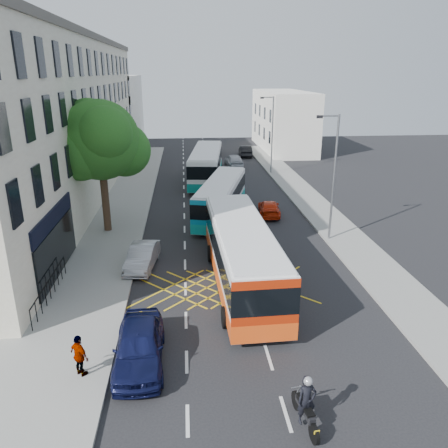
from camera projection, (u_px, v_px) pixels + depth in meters
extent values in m
plane|color=black|center=(269.00, 357.00, 17.06)|extent=(120.00, 120.00, 0.00)
cube|color=gray|center=(108.00, 231.00, 30.40)|extent=(5.00, 70.00, 0.15)
cube|color=gray|center=(332.00, 224.00, 31.77)|extent=(3.00, 70.00, 0.15)
cube|color=beige|center=(53.00, 123.00, 36.74)|extent=(8.00, 45.00, 13.00)
cube|color=#59544C|center=(42.00, 36.00, 34.51)|extent=(8.30, 45.00, 0.50)
cube|color=black|center=(53.00, 218.00, 22.60)|extent=(0.12, 7.00, 0.90)
cube|color=black|center=(57.00, 250.00, 23.20)|extent=(0.12, 7.00, 2.60)
cube|color=silver|center=(110.00, 110.00, 65.91)|extent=(8.00, 20.00, 10.00)
cube|color=silver|center=(283.00, 121.00, 61.79)|extent=(6.00, 18.00, 8.00)
cylinder|color=#382619|center=(105.00, 199.00, 29.65)|extent=(0.50, 0.50, 4.40)
sphere|color=#185418|center=(100.00, 140.00, 28.33)|extent=(5.20, 5.20, 5.20)
sphere|color=#185418|center=(124.00, 150.00, 29.47)|extent=(3.60, 3.60, 3.60)
sphere|color=#185418|center=(80.00, 151.00, 27.86)|extent=(3.80, 3.80, 3.80)
sphere|color=#185418|center=(105.00, 133.00, 26.96)|extent=(3.40, 3.40, 3.40)
sphere|color=#185418|center=(89.00, 123.00, 28.97)|extent=(3.20, 3.20, 3.20)
cylinder|color=slate|center=(334.00, 179.00, 27.50)|extent=(0.14, 0.14, 8.00)
cylinder|color=slate|center=(329.00, 116.00, 26.16)|extent=(1.20, 0.10, 0.10)
cube|color=black|center=(320.00, 117.00, 26.13)|extent=(0.35, 0.15, 0.18)
cylinder|color=slate|center=(272.00, 135.00, 46.30)|extent=(0.14, 0.14, 8.00)
cylinder|color=slate|center=(268.00, 97.00, 44.96)|extent=(1.20, 0.10, 0.10)
cube|color=black|center=(262.00, 98.00, 44.93)|extent=(0.35, 0.15, 0.18)
cube|color=silver|center=(242.00, 253.00, 22.33)|extent=(3.00, 11.72, 2.81)
cube|color=silver|center=(242.00, 226.00, 21.85)|extent=(2.78, 11.48, 0.13)
cube|color=black|center=(242.00, 246.00, 22.20)|extent=(3.06, 11.79, 1.16)
cube|color=#EA4B13|center=(241.00, 270.00, 22.65)|extent=(3.05, 11.77, 0.79)
cube|color=#AD2409|center=(265.00, 311.00, 16.89)|extent=(2.69, 0.18, 2.65)
cube|color=#FF0C0C|center=(238.00, 329.00, 17.01)|extent=(0.25, 0.07, 0.25)
cube|color=#FF0C0C|center=(291.00, 326.00, 17.25)|extent=(0.25, 0.07, 0.25)
cylinder|color=black|center=(210.00, 253.00, 25.58)|extent=(0.33, 0.96, 0.95)
cylinder|color=black|center=(255.00, 251.00, 25.89)|extent=(0.33, 0.96, 0.95)
cylinder|color=black|center=(225.00, 317.00, 18.94)|extent=(0.33, 0.96, 0.95)
cylinder|color=black|center=(285.00, 313.00, 19.24)|extent=(0.33, 0.96, 0.95)
cube|color=silver|center=(221.00, 197.00, 33.10)|extent=(4.84, 10.37, 2.44)
cube|color=silver|center=(221.00, 181.00, 32.68)|extent=(4.61, 10.13, 0.11)
cube|color=black|center=(221.00, 193.00, 32.99)|extent=(4.91, 10.45, 1.01)
cube|color=#0C9B93|center=(221.00, 208.00, 33.38)|extent=(4.90, 10.43, 0.69)
cube|color=#0D85A8|center=(208.00, 218.00, 28.42)|extent=(2.29, 0.70, 2.30)
cube|color=#FF0C0C|center=(194.00, 226.00, 28.76)|extent=(0.26, 0.12, 0.25)
cube|color=#FF0C0C|center=(221.00, 228.00, 28.47)|extent=(0.26, 0.12, 0.25)
cylinder|color=black|center=(213.00, 201.00, 36.23)|extent=(0.46, 0.87, 0.83)
cylinder|color=black|center=(241.00, 202.00, 35.86)|extent=(0.46, 0.87, 0.83)
cylinder|color=black|center=(197.00, 225.00, 30.49)|extent=(0.46, 0.87, 0.83)
cylinder|color=black|center=(229.00, 227.00, 30.12)|extent=(0.46, 0.87, 0.83)
cube|color=silver|center=(206.00, 164.00, 43.67)|extent=(4.00, 11.86, 2.80)
cube|color=silver|center=(206.00, 150.00, 43.19)|extent=(3.76, 11.60, 0.13)
cube|color=black|center=(206.00, 160.00, 43.54)|extent=(4.06, 11.92, 1.16)
cube|color=#0C9587|center=(206.00, 174.00, 43.99)|extent=(4.05, 11.91, 0.79)
cube|color=white|center=(202.00, 177.00, 38.21)|extent=(2.68, 0.42, 2.64)
cube|color=#FF0C0C|center=(190.00, 186.00, 38.47)|extent=(0.26, 0.09, 0.25)
cube|color=#FF0C0C|center=(214.00, 186.00, 38.41)|extent=(0.26, 0.09, 0.25)
cylinder|color=black|center=(196.00, 170.00, 47.12)|extent=(0.41, 0.98, 0.95)
cylinder|color=black|center=(221.00, 170.00, 47.06)|extent=(0.41, 0.98, 0.95)
cylinder|color=black|center=(190.00, 187.00, 40.44)|extent=(0.41, 0.98, 0.95)
cylinder|color=black|center=(218.00, 187.00, 40.38)|extent=(0.41, 0.98, 0.95)
cylinder|color=black|center=(314.00, 434.00, 13.05)|extent=(0.19, 0.63, 0.62)
cylinder|color=black|center=(296.00, 400.00, 14.38)|extent=(0.19, 0.63, 0.62)
cube|color=black|center=(305.00, 409.00, 13.62)|extent=(0.36, 1.18, 0.21)
cube|color=black|center=(303.00, 399.00, 13.79)|extent=(0.32, 0.46, 0.19)
cube|color=black|center=(309.00, 411.00, 13.36)|extent=(0.31, 0.51, 0.10)
cylinder|color=slate|center=(297.00, 392.00, 14.22)|extent=(0.11, 0.42, 0.81)
cylinder|color=slate|center=(300.00, 387.00, 13.97)|extent=(0.58, 0.11, 0.04)
cube|color=gold|center=(317.00, 432.00, 12.83)|extent=(0.17, 0.04, 0.13)
imported|color=black|center=(307.00, 400.00, 13.45)|extent=(0.65, 0.47, 1.66)
sphere|color=#99999E|center=(308.00, 381.00, 13.22)|extent=(0.29, 0.29, 0.29)
imported|color=#0E1238|center=(139.00, 346.00, 16.48)|extent=(1.96, 4.60, 1.55)
imported|color=#9EA1A5|center=(142.00, 257.00, 24.71)|extent=(1.90, 4.09, 1.30)
imported|color=red|center=(269.00, 208.00, 33.79)|extent=(2.05, 4.05, 1.13)
imported|color=#46494F|center=(211.00, 148.00, 59.17)|extent=(2.89, 5.59, 1.51)
imported|color=#B5B7BD|center=(234.00, 160.00, 51.01)|extent=(2.09, 4.46, 1.48)
imported|color=black|center=(245.00, 151.00, 57.34)|extent=(1.62, 4.27, 1.39)
imported|color=gray|center=(80.00, 356.00, 15.59)|extent=(0.97, 0.93, 1.62)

